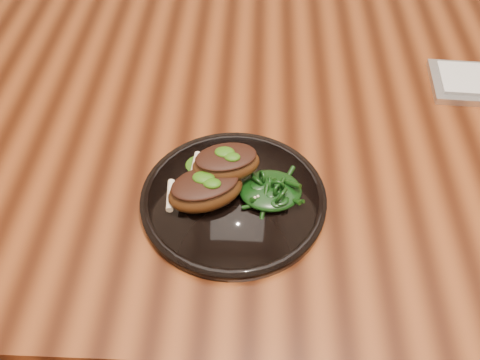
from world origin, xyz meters
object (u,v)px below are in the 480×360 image
lamb_chop_front (205,189)px  desk (353,161)px  greens_heap (271,188)px  plate (233,199)px

lamb_chop_front → desk: bearing=37.5°
lamb_chop_front → greens_heap: 0.09m
desk → lamb_chop_front: bearing=-142.5°
desk → greens_heap: size_ratio=18.56×
desk → plate: 0.27m
greens_heap → desk: bearing=48.6°
plate → lamb_chop_front: lamb_chop_front is taller
lamb_chop_front → plate: bearing=13.9°
plate → desk: bearing=40.9°
lamb_chop_front → greens_heap: size_ratio=1.40×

